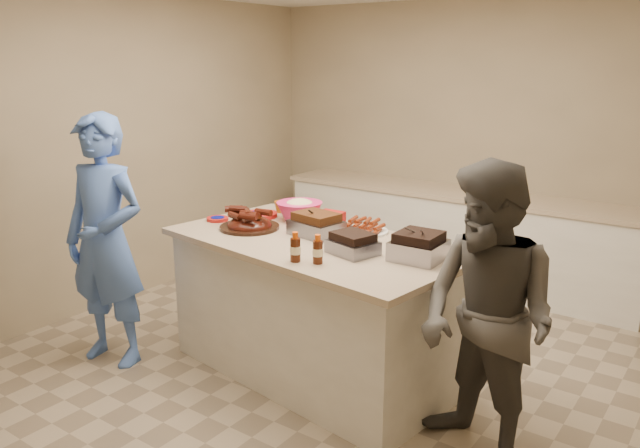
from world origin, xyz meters
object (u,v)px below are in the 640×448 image
Objects in this scene: island at (316,371)px; coleslaw_bowl at (300,220)px; bbq_bottle_b at (318,263)px; rib_platter at (250,229)px; plastic_cup at (281,212)px; bbq_bottle_a at (295,261)px; mustard_bottle at (301,230)px; roasting_pan at (418,259)px; guest_blue at (116,358)px.

island is 1.11m from coleslaw_bowl.
rib_platter is at bearing 157.77° from bbq_bottle_b.
bbq_bottle_b is 1.30m from plastic_cup.
plastic_cup is (-0.85, 0.90, 0.00)m from bbq_bottle_a.
rib_platter is at bearing -151.60° from mustard_bottle.
roasting_pan is at bearing 2.79° from rib_platter.
roasting_pan is at bearing 7.53° from guest_blue.
rib_platter is 0.37m from mustard_bottle.
guest_blue is at bearing -144.23° from island.
roasting_pan reaches higher than plastic_cup.
rib_platter is 0.83m from bbq_bottle_a.
plastic_cup is at bearing 143.89° from mustard_bottle.
plastic_cup is (-0.68, 0.46, 0.96)m from island.
island reaches higher than guest_blue.
guest_blue is at bearing -130.44° from coleslaw_bowl.
bbq_bottle_a is 0.14m from bbq_bottle_b.
roasting_pan is 2.39m from guest_blue.
rib_platter reaches higher than guest_blue.
island is 1.00m from mustard_bottle.
mustard_bottle is (0.18, -0.22, 0.00)m from coleslaw_bowl.
plastic_cup is at bearing 138.96° from bbq_bottle_b.
rib_platter is (-0.55, -0.04, 0.96)m from island.
guest_blue is at bearing -169.04° from bbq_bottle_b.
coleslaw_bowl is 1.69m from guest_blue.
guest_blue is (-1.61, -0.31, -0.96)m from bbq_bottle_b.
bbq_bottle_b is at bearing -139.04° from roasting_pan.
guest_blue is at bearing -142.37° from mustard_bottle.
guest_blue is (-1.31, -0.70, 0.00)m from island.
coleslaw_bowl is at bearing 128.87° from mustard_bottle.
coleslaw_bowl reaches higher than rib_platter.
bbq_bottle_a is at bearing -46.69° from plastic_cup.
bbq_bottle_b is (0.30, -0.39, 0.96)m from island.
bbq_bottle_a reaches higher than guest_blue.
island is at bearing 111.16° from bbq_bottle_a.
bbq_bottle_b is (0.13, 0.05, 0.00)m from bbq_bottle_a.
bbq_bottle_a is (-0.58, -0.46, 0.00)m from roasting_pan.
bbq_bottle_b reaches higher than island.
bbq_bottle_b is at bearing 20.93° from bbq_bottle_a.
mustard_bottle is 0.56m from plastic_cup.
coleslaw_bowl is 1.03m from bbq_bottle_b.
coleslaw_bowl reaches higher than plastic_cup.
bbq_bottle_a is (0.72, -0.40, 0.00)m from rib_platter.
coleslaw_bowl reaches higher than mustard_bottle.
bbq_bottle_a is at bearing -159.07° from bbq_bottle_b.
coleslaw_bowl reaches higher than bbq_bottle_b.
island is 1.07m from bbq_bottle_a.
plastic_cup reaches higher than island.
rib_platter is 3.17× the size of mustard_bottle.
plastic_cup is (-0.13, 0.50, 0.00)m from rib_platter.
bbq_bottle_b reaches higher than roasting_pan.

